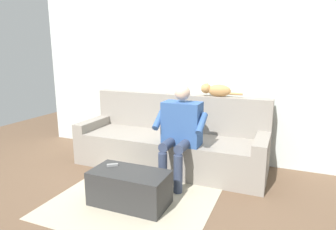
{
  "coord_description": "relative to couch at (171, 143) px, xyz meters",
  "views": [
    {
      "loc": [
        -1.39,
        3.34,
        1.52
      ],
      "look_at": [
        0.0,
        -0.03,
        0.72
      ],
      "focal_mm": 31.32,
      "sensor_mm": 36.0,
      "label": 1
    }
  ],
  "objects": [
    {
      "name": "couch",
      "position": [
        0.0,
        0.0,
        0.0
      ],
      "size": [
        2.49,
        0.84,
        0.93
      ],
      "color": "gray",
      "rests_on": "ground"
    },
    {
      "name": "floor_rug",
      "position": [
        0.0,
        1.0,
        -0.31
      ],
      "size": [
        1.61,
        1.55,
        0.01
      ],
      "primitive_type": "cube",
      "color": "#B7AD93",
      "rests_on": "ground"
    },
    {
      "name": "cat_on_backrest",
      "position": [
        -0.51,
        -0.27,
        0.71
      ],
      "size": [
        0.54,
        0.13,
        0.17
      ],
      "color": "#B7844C",
      "rests_on": "couch"
    },
    {
      "name": "ground_plane",
      "position": [
        0.0,
        0.75,
        -0.31
      ],
      "size": [
        8.0,
        8.0,
        0.0
      ],
      "primitive_type": "plane",
      "color": "brown"
    },
    {
      "name": "remote_gray",
      "position": [
        0.23,
        1.07,
        0.05
      ],
      "size": [
        0.11,
        0.09,
        0.02
      ],
      "primitive_type": "cube",
      "rotation": [
        0.0,
        0.0,
        0.64
      ],
      "color": "gray",
      "rests_on": "coffee_table"
    },
    {
      "name": "coffee_table",
      "position": [
        0.0,
        1.13,
        -0.14
      ],
      "size": [
        0.78,
        0.4,
        0.35
      ],
      "color": "#2D2D2D",
      "rests_on": "ground"
    },
    {
      "name": "back_wall",
      "position": [
        0.0,
        -0.47,
        1.01
      ],
      "size": [
        4.72,
        0.06,
        2.65
      ],
      "primitive_type": "cube",
      "color": "silver",
      "rests_on": "ground"
    },
    {
      "name": "person_solo_seated",
      "position": [
        -0.27,
        0.41,
        0.33
      ],
      "size": [
        0.59,
        0.54,
        1.14
      ],
      "color": "#335693",
      "rests_on": "ground"
    }
  ]
}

